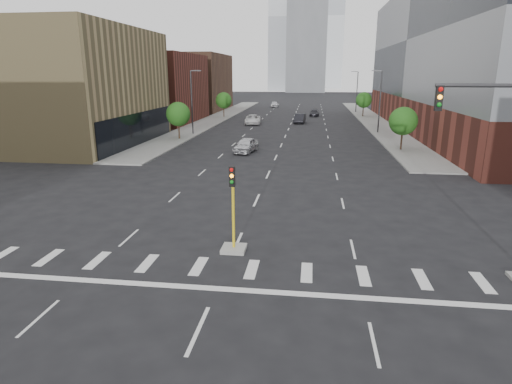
% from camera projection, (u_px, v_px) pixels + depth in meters
% --- Properties ---
extents(ground, '(400.00, 400.00, 0.00)m').
position_uv_depth(ground, '(181.00, 368.00, 13.03)').
color(ground, black).
rests_on(ground, ground).
extents(sidewalk_left_far, '(5.00, 92.00, 0.15)m').
position_uv_depth(sidewalk_left_far, '(218.00, 118.00, 85.56)').
color(sidewalk_left_far, gray).
rests_on(sidewalk_left_far, ground).
extents(sidewalk_right_far, '(5.00, 92.00, 0.15)m').
position_uv_depth(sidewalk_right_far, '(371.00, 120.00, 81.83)').
color(sidewalk_right_far, gray).
rests_on(sidewalk_right_far, ground).
extents(building_left_mid, '(20.00, 24.00, 14.00)m').
position_uv_depth(building_left_mid, '(59.00, 87.00, 52.78)').
color(building_left_mid, '#9F8B5A').
rests_on(building_left_mid, ground).
extents(building_left_far_a, '(20.00, 22.00, 12.00)m').
position_uv_depth(building_left_far_a, '(141.00, 88.00, 77.89)').
color(building_left_far_a, brown).
rests_on(building_left_far_a, ground).
extents(building_left_far_b, '(20.00, 24.00, 13.00)m').
position_uv_depth(building_left_far_b, '(182.00, 82.00, 102.59)').
color(building_left_far_b, brown).
rests_on(building_left_far_b, ground).
extents(building_right_main, '(24.00, 70.00, 22.00)m').
position_uv_depth(building_right_main, '(488.00, 57.00, 63.72)').
color(building_right_main, brown).
rests_on(building_right_main, ground).
extents(tower_left, '(22.00, 22.00, 70.00)m').
position_uv_depth(tower_left, '(292.00, 19.00, 214.78)').
color(tower_left, '#B2B7BC').
rests_on(tower_left, ground).
extents(tower_right, '(20.00, 20.00, 80.00)m').
position_uv_depth(tower_right, '(326.00, 17.00, 249.41)').
color(tower_right, '#B2B7BC').
rests_on(tower_right, ground).
extents(tower_mid, '(18.00, 18.00, 44.00)m').
position_uv_depth(tower_mid, '(307.00, 43.00, 198.17)').
color(tower_mid, slate).
rests_on(tower_mid, ground).
extents(median_traffic_signal, '(1.20, 1.20, 4.40)m').
position_uv_depth(median_traffic_signal, '(233.00, 233.00, 21.34)').
color(median_traffic_signal, '#999993').
rests_on(median_traffic_signal, ground).
extents(streetlight_right_a, '(1.60, 0.22, 9.07)m').
position_uv_depth(streetlight_right_a, '(380.00, 99.00, 62.56)').
color(streetlight_right_a, '#2D2D30').
rests_on(streetlight_right_a, ground).
extents(streetlight_right_b, '(1.60, 0.22, 9.07)m').
position_uv_depth(streetlight_right_b, '(357.00, 90.00, 95.99)').
color(streetlight_right_b, '#2D2D30').
rests_on(streetlight_right_b, ground).
extents(streetlight_left, '(1.60, 0.22, 9.07)m').
position_uv_depth(streetlight_left, '(192.00, 100.00, 61.12)').
color(streetlight_left, '#2D2D30').
rests_on(streetlight_left, ground).
extents(tree_left_near, '(3.20, 3.20, 4.85)m').
position_uv_depth(tree_left_near, '(178.00, 114.00, 56.85)').
color(tree_left_near, '#382619').
rests_on(tree_left_near, ground).
extents(tree_left_far, '(3.20, 3.20, 4.85)m').
position_uv_depth(tree_left_far, '(224.00, 100.00, 85.50)').
color(tree_left_far, '#382619').
rests_on(tree_left_far, ground).
extents(tree_right_near, '(3.20, 3.20, 4.85)m').
position_uv_depth(tree_right_near, '(403.00, 121.00, 48.59)').
color(tree_right_near, '#382619').
rests_on(tree_right_near, ground).
extents(tree_right_far, '(3.20, 3.20, 4.85)m').
position_uv_depth(tree_right_far, '(364.00, 100.00, 86.80)').
color(tree_right_far, '#382619').
rests_on(tree_right_far, ground).
extents(car_near_left, '(2.66, 5.04, 1.63)m').
position_uv_depth(car_near_left, '(246.00, 145.00, 48.25)').
color(car_near_left, silver).
rests_on(car_near_left, ground).
extents(car_mid_right, '(2.10, 5.11, 1.65)m').
position_uv_depth(car_mid_right, '(300.00, 119.00, 76.48)').
color(car_mid_right, black).
rests_on(car_mid_right, ground).
extents(car_far_left, '(3.25, 6.04, 1.61)m').
position_uv_depth(car_far_left, '(253.00, 119.00, 75.01)').
color(car_far_left, silver).
rests_on(car_far_left, ground).
extents(car_deep_right, '(2.09, 4.66, 1.33)m').
position_uv_depth(car_deep_right, '(314.00, 113.00, 88.71)').
color(car_deep_right, black).
rests_on(car_deep_right, ground).
extents(car_distant, '(1.81, 4.50, 1.53)m').
position_uv_depth(car_distant, '(275.00, 104.00, 112.25)').
color(car_distant, silver).
rests_on(car_distant, ground).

